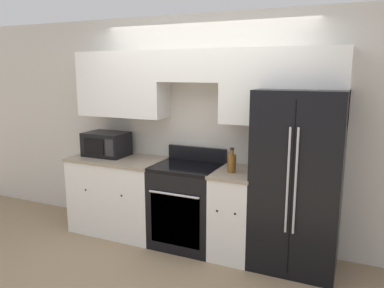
# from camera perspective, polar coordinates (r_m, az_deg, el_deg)

# --- Properties ---
(ground_plane) EXTENTS (12.00, 12.00, 0.00)m
(ground_plane) POSITION_cam_1_polar(r_m,az_deg,el_deg) (4.22, -1.80, -16.74)
(ground_plane) COLOR #937A5B
(wall_back) EXTENTS (8.00, 0.39, 2.60)m
(wall_back) POSITION_cam_1_polar(r_m,az_deg,el_deg) (4.30, 1.58, 4.68)
(wall_back) COLOR beige
(wall_back) RESTS_ON ground_plane
(lower_cabinets_left) EXTENTS (1.15, 0.64, 0.93)m
(lower_cabinets_left) POSITION_cam_1_polar(r_m,az_deg,el_deg) (4.76, -11.04, -7.55)
(lower_cabinets_left) COLOR white
(lower_cabinets_left) RESTS_ON ground_plane
(lower_cabinets_right) EXTENTS (0.44, 0.64, 0.93)m
(lower_cabinets_right) POSITION_cam_1_polar(r_m,az_deg,el_deg) (4.12, 6.60, -10.38)
(lower_cabinets_right) COLOR white
(lower_cabinets_right) RESTS_ON ground_plane
(oven_range) EXTENTS (0.73, 0.65, 1.09)m
(oven_range) POSITION_cam_1_polar(r_m,az_deg,el_deg) (4.31, -0.77, -9.26)
(oven_range) COLOR black
(oven_range) RESTS_ON ground_plane
(refrigerator) EXTENTS (0.83, 0.76, 1.80)m
(refrigerator) POSITION_cam_1_polar(r_m,az_deg,el_deg) (3.90, 15.83, -5.27)
(refrigerator) COLOR black
(refrigerator) RESTS_ON ground_plane
(microwave) EXTENTS (0.52, 0.38, 0.29)m
(microwave) POSITION_cam_1_polar(r_m,az_deg,el_deg) (4.75, -12.90, -0.00)
(microwave) COLOR black
(microwave) RESTS_ON lower_cabinets_left
(bottle) EXTENTS (0.09, 0.09, 0.26)m
(bottle) POSITION_cam_1_polar(r_m,az_deg,el_deg) (3.90, 6.07, -2.84)
(bottle) COLOR brown
(bottle) RESTS_ON lower_cabinets_right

